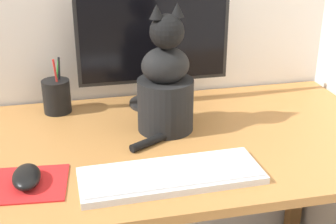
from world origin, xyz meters
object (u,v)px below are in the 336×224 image
Objects in this scene: computer_mouse_left at (26,177)px; cat at (166,85)px; keyboard at (171,175)px; pen_cup at (57,96)px; monitor at (154,45)px.

computer_mouse_left is 0.47m from cat.
keyboard is 2.47× the size of pen_cup.
keyboard is at bearing -8.28° from computer_mouse_left.
keyboard is (-0.05, -0.48, -0.20)m from monitor.
cat is at bearing 78.89° from keyboard.
monitor is 2.71× the size of pen_cup.
monitor is 1.32× the size of cat.
computer_mouse_left is at bearing -99.90° from pen_cup.
monitor reaches higher than keyboard.
keyboard is 0.31m from cat.
monitor reaches higher than computer_mouse_left.
monitor is 1.10× the size of keyboard.
monitor is at bearing -1.38° from pen_cup.
computer_mouse_left is at bearing -132.66° from monitor.
keyboard is at bearing -96.33° from monitor.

